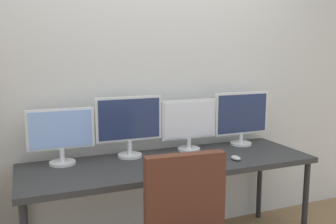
{
  "coord_description": "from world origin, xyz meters",
  "views": [
    {
      "loc": [
        -0.98,
        -1.75,
        1.51
      ],
      "look_at": [
        0.0,
        0.65,
        1.09
      ],
      "focal_mm": 38.9,
      "sensor_mm": 36.0,
      "label": 1
    }
  ],
  "objects": [
    {
      "name": "monitor_center_left",
      "position": [
        -0.24,
        0.81,
        1.0
      ],
      "size": [
        0.5,
        0.18,
        0.45
      ],
      "color": "silver",
      "rests_on": "desk"
    },
    {
      "name": "keyboard_main",
      "position": [
        0.0,
        0.37,
        0.75
      ],
      "size": [
        0.37,
        0.13,
        0.02
      ],
      "primitive_type": "cube",
      "color": "#38383D",
      "rests_on": "desk"
    },
    {
      "name": "computer_mouse",
      "position": [
        0.45,
        0.44,
        0.76
      ],
      "size": [
        0.06,
        0.1,
        0.03
      ],
      "primitive_type": "ellipsoid",
      "color": "silver",
      "rests_on": "desk"
    },
    {
      "name": "monitor_center_right",
      "position": [
        0.24,
        0.81,
        0.96
      ],
      "size": [
        0.46,
        0.18,
        0.41
      ],
      "color": "silver",
      "rests_on": "desk"
    },
    {
      "name": "desk",
      "position": [
        0.0,
        0.6,
        0.69
      ],
      "size": [
        2.11,
        0.68,
        0.74
      ],
      "color": "#333333",
      "rests_on": "ground_plane"
    },
    {
      "name": "monitor_far_left",
      "position": [
        -0.73,
        0.81,
        0.96
      ],
      "size": [
        0.46,
        0.18,
        0.39
      ],
      "color": "silver",
      "rests_on": "desk"
    },
    {
      "name": "wall_back",
      "position": [
        0.0,
        1.02,
        1.3
      ],
      "size": [
        4.51,
        0.1,
        2.6
      ],
      "color": "silver",
      "rests_on": "ground_plane"
    },
    {
      "name": "monitor_far_right",
      "position": [
        0.73,
        0.81,
        0.98
      ],
      "size": [
        0.5,
        0.18,
        0.45
      ],
      "color": "silver",
      "rests_on": "desk"
    }
  ]
}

